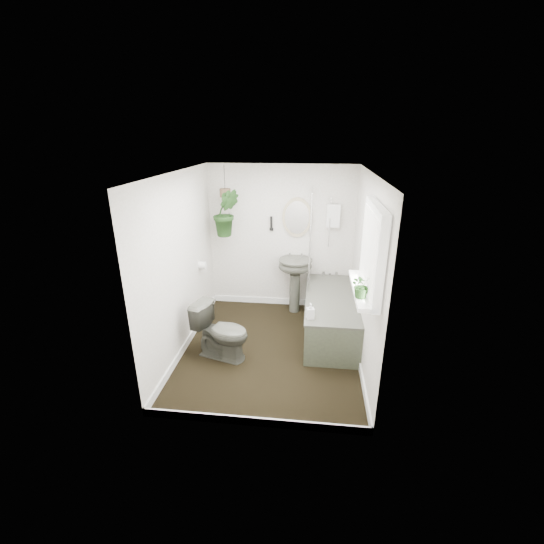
# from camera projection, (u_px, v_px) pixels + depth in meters

# --- Properties ---
(floor) EXTENTS (2.30, 2.80, 0.02)m
(floor) POSITION_uv_depth(u_px,v_px,m) (271.00, 349.00, 4.91)
(floor) COLOR black
(floor) RESTS_ON ground
(ceiling) EXTENTS (2.30, 2.80, 0.02)m
(ceiling) POSITION_uv_depth(u_px,v_px,m) (270.00, 172.00, 4.08)
(ceiling) COLOR white
(ceiling) RESTS_ON ground
(wall_back) EXTENTS (2.30, 0.02, 2.30)m
(wall_back) POSITION_uv_depth(u_px,v_px,m) (281.00, 238.00, 5.80)
(wall_back) COLOR white
(wall_back) RESTS_ON ground
(wall_front) EXTENTS (2.30, 0.02, 2.30)m
(wall_front) POSITION_uv_depth(u_px,v_px,m) (252.00, 324.00, 3.18)
(wall_front) COLOR white
(wall_front) RESTS_ON ground
(wall_left) EXTENTS (0.02, 2.80, 2.30)m
(wall_left) POSITION_uv_depth(u_px,v_px,m) (180.00, 265.00, 4.62)
(wall_left) COLOR white
(wall_left) RESTS_ON ground
(wall_right) EXTENTS (0.02, 2.80, 2.30)m
(wall_right) POSITION_uv_depth(u_px,v_px,m) (366.00, 273.00, 4.37)
(wall_right) COLOR white
(wall_right) RESTS_ON ground
(skirting) EXTENTS (2.30, 2.80, 0.10)m
(skirting) POSITION_uv_depth(u_px,v_px,m) (271.00, 345.00, 4.89)
(skirting) COLOR white
(skirting) RESTS_ON floor
(bathtub) EXTENTS (0.72, 1.72, 0.58)m
(bathtub) POSITION_uv_depth(u_px,v_px,m) (330.00, 315.00, 5.18)
(bathtub) COLOR #43443B
(bathtub) RESTS_ON floor
(bath_screen) EXTENTS (0.04, 0.72, 1.40)m
(bath_screen) POSITION_uv_depth(u_px,v_px,m) (310.00, 238.00, 5.31)
(bath_screen) COLOR silver
(bath_screen) RESTS_ON bathtub
(shower_box) EXTENTS (0.20, 0.10, 0.35)m
(shower_box) POSITION_uv_depth(u_px,v_px,m) (333.00, 216.00, 5.51)
(shower_box) COLOR white
(shower_box) RESTS_ON wall_back
(oval_mirror) EXTENTS (0.46, 0.03, 0.62)m
(oval_mirror) POSITION_uv_depth(u_px,v_px,m) (297.00, 218.00, 5.61)
(oval_mirror) COLOR tan
(oval_mirror) RESTS_ON wall_back
(wall_sconce) EXTENTS (0.04, 0.04, 0.22)m
(wall_sconce) POSITION_uv_depth(u_px,v_px,m) (271.00, 223.00, 5.68)
(wall_sconce) COLOR black
(wall_sconce) RESTS_ON wall_back
(toilet_roll_holder) EXTENTS (0.11, 0.11, 0.11)m
(toilet_roll_holder) POSITION_uv_depth(u_px,v_px,m) (202.00, 265.00, 5.35)
(toilet_roll_holder) COLOR white
(toilet_roll_holder) RESTS_ON wall_left
(window_recess) EXTENTS (0.08, 1.00, 0.90)m
(window_recess) POSITION_uv_depth(u_px,v_px,m) (373.00, 250.00, 3.55)
(window_recess) COLOR white
(window_recess) RESTS_ON wall_right
(window_sill) EXTENTS (0.18, 1.00, 0.04)m
(window_sill) POSITION_uv_depth(u_px,v_px,m) (362.00, 289.00, 3.71)
(window_sill) COLOR white
(window_sill) RESTS_ON wall_right
(window_blinds) EXTENTS (0.01, 0.86, 0.76)m
(window_blinds) POSITION_uv_depth(u_px,v_px,m) (368.00, 250.00, 3.55)
(window_blinds) COLOR white
(window_blinds) RESTS_ON wall_right
(toilet) EXTENTS (0.80, 0.59, 0.73)m
(toilet) POSITION_uv_depth(u_px,v_px,m) (222.00, 331.00, 4.62)
(toilet) COLOR #43443B
(toilet) RESTS_ON floor
(pedestal_sink) EXTENTS (0.61, 0.55, 0.89)m
(pedestal_sink) POSITION_uv_depth(u_px,v_px,m) (295.00, 285.00, 5.79)
(pedestal_sink) COLOR #43443B
(pedestal_sink) RESTS_ON floor
(sill_plant) EXTENTS (0.26, 0.24, 0.24)m
(sill_plant) POSITION_uv_depth(u_px,v_px,m) (362.00, 286.00, 3.43)
(sill_plant) COLOR black
(sill_plant) RESTS_ON window_sill
(hanging_plant) EXTENTS (0.45, 0.40, 0.71)m
(hanging_plant) POSITION_uv_depth(u_px,v_px,m) (226.00, 213.00, 5.41)
(hanging_plant) COLOR black
(hanging_plant) RESTS_ON ceiling
(soap_bottle) EXTENTS (0.11, 0.11, 0.20)m
(soap_bottle) POSITION_uv_depth(u_px,v_px,m) (310.00, 311.00, 4.45)
(soap_bottle) COLOR black
(soap_bottle) RESTS_ON bathtub
(hanging_pot) EXTENTS (0.16, 0.16, 0.12)m
(hanging_pot) POSITION_uv_depth(u_px,v_px,m) (225.00, 193.00, 5.31)
(hanging_pot) COLOR brown
(hanging_pot) RESTS_ON ceiling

